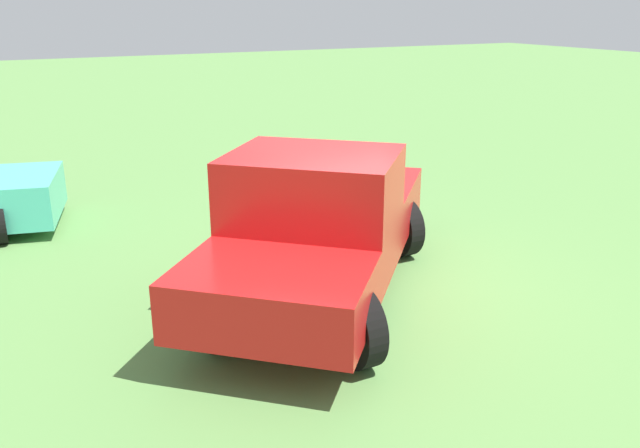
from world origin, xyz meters
The scene contains 2 objects.
ground_plane centered at (0.00, 0.00, 0.00)m, with size 80.00×80.00×0.00m, color #5B8C47.
pickup_truck centered at (0.18, -0.54, 0.95)m, with size 4.86×4.67×1.83m.
Camera 1 is at (6.71, -3.93, 3.42)m, focal length 36.94 mm.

